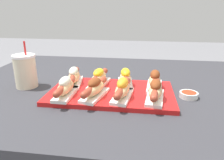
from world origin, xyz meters
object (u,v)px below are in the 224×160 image
at_px(hot_dog_2, 122,89).
at_px(drink_cup, 25,71).
at_px(hot_dog_1, 95,88).
at_px(hot_dog_7, 155,80).
at_px(serving_tray, 111,93).
at_px(hot_dog_0, 65,87).
at_px(hot_dog_3, 155,91).
at_px(hot_dog_6, 125,78).
at_px(hot_dog_5, 99,78).
at_px(sauce_bowl, 189,95).
at_px(hot_dog_4, 74,76).

distance_m(hot_dog_2, drink_cup, 0.46).
xyz_separation_m(hot_dog_1, hot_dog_2, (0.11, 0.00, 0.00)).
bearing_deg(hot_dog_7, serving_tray, -161.80).
height_order(hot_dog_0, hot_dog_3, same).
bearing_deg(hot_dog_3, hot_dog_0, -178.08).
height_order(hot_dog_0, hot_dog_6, hot_dog_6).
bearing_deg(serving_tray, hot_dog_3, -19.98).
bearing_deg(hot_dog_3, hot_dog_6, 132.09).
height_order(serving_tray, hot_dog_3, hot_dog_3).
bearing_deg(hot_dog_5, serving_tray, -42.24).
bearing_deg(hot_dog_6, drink_cup, -176.01).
bearing_deg(hot_dog_6, hot_dog_1, -126.65).
bearing_deg(hot_dog_6, serving_tray, -125.72).
bearing_deg(hot_dog_6, sauce_bowl, -12.32).
height_order(hot_dog_6, drink_cup, drink_cup).
xyz_separation_m(serving_tray, hot_dog_1, (-0.05, -0.07, 0.04)).
distance_m(hot_dog_5, drink_cup, 0.33).
xyz_separation_m(serving_tray, hot_dog_6, (0.05, 0.07, 0.04)).
height_order(hot_dog_5, hot_dog_7, hot_dog_7).
bearing_deg(hot_dog_6, hot_dog_7, -6.27).
bearing_deg(serving_tray, hot_dog_4, 161.61).
xyz_separation_m(serving_tray, hot_dog_7, (0.18, 0.06, 0.04)).
bearing_deg(hot_dog_0, drink_cup, 152.78).
bearing_deg(hot_dog_7, sauce_bowl, -17.69).
relative_size(hot_dog_2, hot_dog_3, 1.00).
height_order(hot_dog_1, hot_dog_4, hot_dog_4).
bearing_deg(hot_dog_2, hot_dog_7, 44.97).
bearing_deg(hot_dog_7, hot_dog_6, 173.73).
xyz_separation_m(serving_tray, hot_dog_3, (0.17, -0.06, 0.04)).
bearing_deg(serving_tray, hot_dog_5, 137.76).
bearing_deg(drink_cup, hot_dog_4, 4.64).
relative_size(serving_tray, hot_dog_5, 2.52).
distance_m(hot_dog_6, drink_cup, 0.45).
bearing_deg(drink_cup, hot_dog_5, 2.98).
xyz_separation_m(hot_dog_1, hot_dog_4, (-0.12, 0.13, 0.00)).
relative_size(serving_tray, hot_dog_6, 2.51).
bearing_deg(hot_dog_7, hot_dog_4, 179.94).
relative_size(hot_dog_2, hot_dog_5, 1.00).
relative_size(hot_dog_0, hot_dog_4, 1.01).
xyz_separation_m(hot_dog_1, sauce_bowl, (0.37, 0.09, -0.04)).
relative_size(hot_dog_2, hot_dog_6, 1.00).
height_order(hot_dog_2, hot_dog_6, hot_dog_2).
xyz_separation_m(hot_dog_6, sauce_bowl, (0.26, -0.06, -0.04)).
relative_size(hot_dog_1, drink_cup, 0.96).
xyz_separation_m(hot_dog_0, hot_dog_3, (0.34, 0.01, 0.00)).
relative_size(hot_dog_1, hot_dog_7, 0.98).
relative_size(serving_tray, hot_dog_4, 2.52).
bearing_deg(sauce_bowl, hot_dog_6, 167.68).
xyz_separation_m(serving_tray, sauce_bowl, (0.31, 0.02, 0.00)).
height_order(hot_dog_1, hot_dog_5, same).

